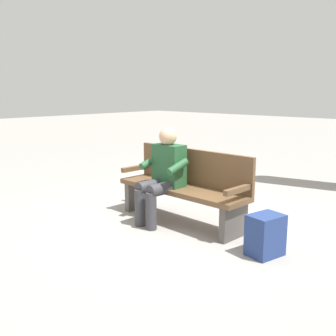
% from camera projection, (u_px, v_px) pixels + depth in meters
% --- Properties ---
extents(ground_plane, '(40.00, 40.00, 0.00)m').
position_uv_depth(ground_plane, '(181.00, 222.00, 4.92)').
color(ground_plane, gray).
extents(bench_near, '(1.82, 0.54, 0.90)m').
position_uv_depth(bench_near, '(185.00, 185.00, 4.88)').
color(bench_near, brown).
rests_on(bench_near, ground).
extents(person_seated, '(0.58, 0.58, 1.18)m').
position_uv_depth(person_seated, '(163.00, 173.00, 4.80)').
color(person_seated, '#23512D').
rests_on(person_seated, ground).
extents(backpack, '(0.35, 0.39, 0.42)m').
position_uv_depth(backpack, '(265.00, 235.00, 3.89)').
color(backpack, navy).
rests_on(backpack, ground).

